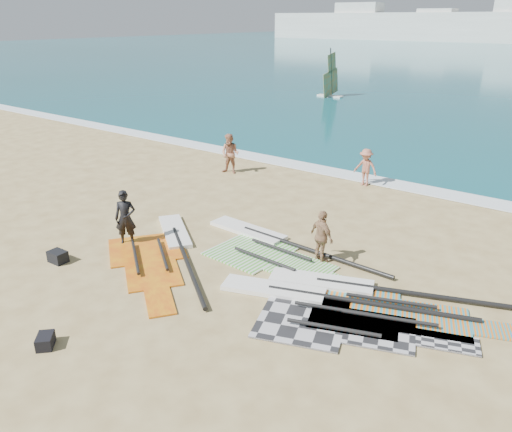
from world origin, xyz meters
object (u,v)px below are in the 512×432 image
Objects in this scene: rig_red at (164,250)px; beachgoer_left at (230,154)px; rig_green at (269,247)px; gear_bag_far at (45,341)px; rig_orange at (369,300)px; gear_bag_near at (58,257)px; person_wetsuit at (125,218)px; rig_grey at (318,308)px; beachgoer_mid at (366,167)px; beachgoer_back at (322,237)px.

beachgoer_left is at bearing 151.68° from rig_red.
gear_bag_far reaches higher than rig_green.
rig_green is 1.00× the size of rig_orange.
rig_green is at bearing 144.79° from rig_orange.
person_wetsuit is (0.64, 1.98, 0.70)m from gear_bag_near.
gear_bag_far reaches higher than rig_orange.
rig_red is 4.95m from gear_bag_far.
beachgoer_left reaches higher than rig_grey.
rig_red is at bearing -76.96° from beachgoer_left.
beachgoer_left reaches higher than rig_orange.
beachgoer_left is at bearing 140.87° from rig_green.
rig_grey is 1.37m from rig_orange.
beachgoer_left is (-6.01, 5.38, 0.83)m from rig_green.
beachgoer_left is (-1.71, 9.74, 0.72)m from gear_bag_near.
beachgoer_mid is at bearing 6.92° from beachgoer_left.
rig_green is at bearing -54.63° from beachgoer_left.
gear_bag_far is at bearing -36.11° from gear_bag_near.
gear_bag_near is 0.29× the size of beachgoer_left.
person_wetsuit is (-2.70, 4.42, 0.73)m from gear_bag_far.
beachgoer_back is (-2.06, 1.16, 0.72)m from rig_orange.
rig_green is 6.12m from gear_bag_near.
rig_orange is 7.57m from person_wetsuit.
rig_grey is at bearing -52.64° from beachgoer_left.
rig_orange is 14.01× the size of gear_bag_far.
rig_grey is 12.15× the size of gear_bag_near.
beachgoer_back is at bearing -46.85° from beachgoer_left.
beachgoer_back is (2.10, -7.20, 0.00)m from beachgoer_mid.
gear_bag_far is 0.26× the size of beachgoer_left.
beachgoer_back is at bearing -14.37° from person_wetsuit.
gear_bag_near is at bearing -107.76° from beachgoer_mid.
beachgoer_mid is (-4.16, 8.35, 0.72)m from rig_orange.
beachgoer_left is 5.94m from beachgoer_mid.
beachgoer_mid is (3.24, 9.75, -0.09)m from person_wetsuit.
beachgoer_back reaches higher than rig_orange.
gear_bag_near is 7.53m from beachgoer_back.
person_wetsuit is 0.98× the size of beachgoer_left.
beachgoer_back is at bearing 130.05° from rig_orange.
gear_bag_near is 12.38m from beachgoer_mid.
beachgoer_left reaches higher than rig_red.
rig_green is 8.11m from beachgoer_left.
rig_green is at bearing 124.91° from rig_grey.
rig_green is at bearing 81.96° from gear_bag_far.
rig_grey and rig_red have the same top height.
gear_bag_far is at bearing -149.52° from rig_orange.
gear_bag_far is at bearing -149.24° from rig_grey.
rig_red is at bearing 160.05° from rig_grey.
rig_green is 3.65× the size of beachgoer_left.
rig_green is 4.18× the size of beachgoer_mid.
rig_grey is 0.98× the size of rig_orange.
rig_green is (-2.93, 2.08, 0.00)m from rig_grey.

